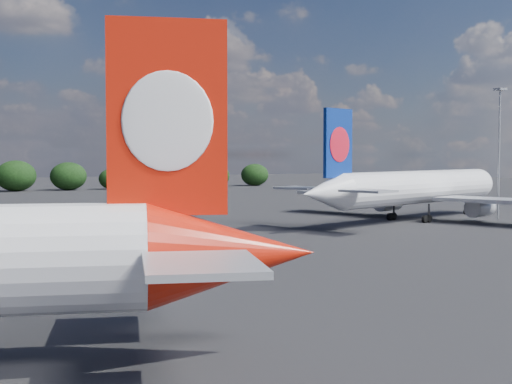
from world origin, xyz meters
name	(u,v)px	position (x,y,z in m)	size (l,w,h in m)	color
china_southern_airliner	(412,189)	(67.99, 57.08, 5.18)	(50.92, 48.89, 17.01)	white
floodlight_mast_near	(499,134)	(83.16, 53.50, 13.99)	(1.60, 1.60, 21.50)	#96999E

